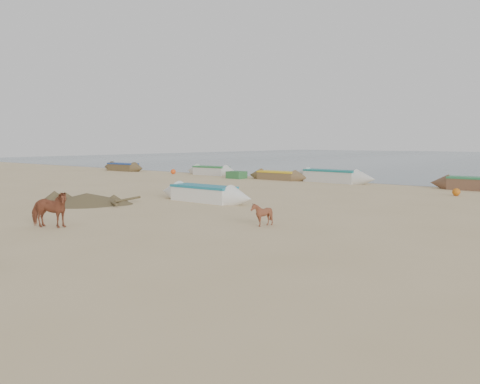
# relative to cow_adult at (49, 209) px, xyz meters

# --- Properties ---
(ground) EXTENTS (140.00, 140.00, 0.00)m
(ground) POSITION_rel_cow_adult_xyz_m (3.70, 2.44, -0.67)
(ground) COLOR tan
(ground) RESTS_ON ground
(cow_adult) EXTENTS (1.73, 1.38, 1.33)m
(cow_adult) POSITION_rel_cow_adult_xyz_m (0.00, 0.00, 0.00)
(cow_adult) COLOR brown
(cow_adult) RESTS_ON ground
(calf_front) EXTENTS (1.06, 1.03, 0.88)m
(calf_front) POSITION_rel_cow_adult_xyz_m (5.85, 5.00, -0.22)
(calf_front) COLOR brown
(calf_front) RESTS_ON ground
(near_canoe) EXTENTS (6.25, 1.26, 0.84)m
(near_canoe) POSITION_rel_cow_adult_xyz_m (-0.68, 8.93, -0.25)
(near_canoe) COLOR white
(near_canoe) RESTS_ON ground
(debris_pile) EXTENTS (4.71, 4.71, 0.51)m
(debris_pile) POSITION_rel_cow_adult_xyz_m (-4.89, 4.79, -0.41)
(debris_pile) COLOR brown
(debris_pile) RESTS_ON ground
(waterline_canoes) EXTENTS (61.61, 3.89, 0.95)m
(waterline_canoes) POSITION_rel_cow_adult_xyz_m (3.97, 23.28, -0.24)
(waterline_canoes) COLOR brown
(waterline_canoes) RESTS_ON ground
(beach_clutter) EXTENTS (41.85, 4.98, 0.64)m
(beach_clutter) POSITION_rel_cow_adult_xyz_m (7.91, 22.35, -0.37)
(beach_clutter) COLOR #2F6A37
(beach_clutter) RESTS_ON ground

